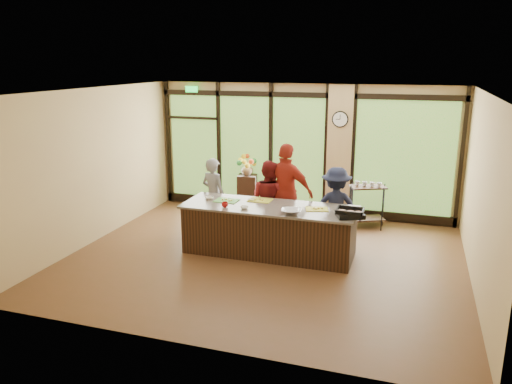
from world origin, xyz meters
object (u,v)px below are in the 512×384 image
Objects in this scene: cook_left at (214,195)px; bar_cart at (367,200)px; roasting_pan at (350,215)px; island_base at (269,231)px; cook_right at (336,207)px; flower_stand at (247,193)px.

cook_left reaches higher than bar_cart.
roasting_pan is 2.36m from bar_cart.
cook_right reaches higher than island_base.
island_base is 3.09× the size of bar_cart.
cook_left reaches higher than roasting_pan.
cook_left is 1.79× the size of flower_stand.
cook_left is 3.29m from bar_cart.
cook_right is (1.09, 0.82, 0.33)m from island_base.
roasting_pan reaches higher than flower_stand.
flower_stand is at bearing 117.25° from island_base.
bar_cart is at bearing -139.16° from cook_left.
cook_right reaches higher than roasting_pan.
cook_left is 3.13m from roasting_pan.
bar_cart is (2.83, -0.33, 0.16)m from flower_stand.
island_base is 1.41m from cook_right.
bar_cart reaches higher than roasting_pan.
cook_left reaches higher than flower_stand.
roasting_pan is at bearing 98.68° from cook_right.
island_base is 6.90× the size of roasting_pan.
island_base is 1.97× the size of cook_left.
cook_left is at bearing 137.78° from roasting_pan.
bar_cart reaches higher than flower_stand.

